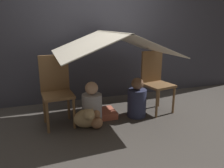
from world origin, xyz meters
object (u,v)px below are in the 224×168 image
(chair_right, at_px, (155,79))
(person_front, at_px, (92,106))
(person_second, at_px, (137,100))
(chair_left, at_px, (56,88))
(dog, at_px, (87,118))

(chair_right, relative_size, person_front, 1.59)
(person_second, bearing_deg, person_front, -179.31)
(chair_right, distance_m, person_front, 1.12)
(chair_left, distance_m, person_second, 1.19)
(chair_left, relative_size, dog, 2.64)
(person_front, xyz_separation_m, dog, (-0.10, -0.14, -0.11))
(person_front, bearing_deg, person_second, 0.69)
(person_front, relative_size, person_second, 1.00)
(chair_right, height_order, person_second, chair_right)
(person_second, xyz_separation_m, dog, (-0.80, -0.14, -0.11))
(chair_left, height_order, chair_right, same)
(chair_left, relative_size, person_second, 1.59)
(person_front, relative_size, dog, 1.66)
(person_front, bearing_deg, dog, -126.24)
(person_second, bearing_deg, dog, -169.74)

